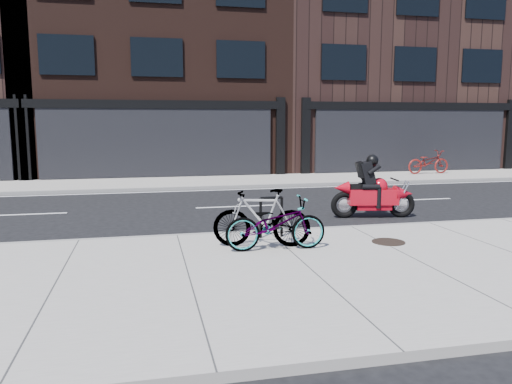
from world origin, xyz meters
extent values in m
plane|color=black|center=(0.00, 0.00, 0.00)|extent=(120.00, 120.00, 0.00)
cube|color=gray|center=(0.00, -5.00, 0.07)|extent=(60.00, 6.00, 0.13)
cube|color=gray|center=(0.00, 7.75, 0.07)|extent=(60.00, 3.50, 0.13)
cube|color=black|center=(-2.00, 14.50, 7.25)|extent=(12.00, 10.00, 14.50)
cube|color=black|center=(10.00, 14.50, 6.25)|extent=(12.00, 10.00, 12.50)
cylinder|color=black|center=(-0.31, -2.61, 0.55)|extent=(0.06, 0.06, 0.84)
cylinder|color=black|center=(0.15, -2.59, 0.55)|extent=(0.06, 0.06, 0.84)
cylinder|color=black|center=(-0.08, -2.60, 0.97)|extent=(0.46, 0.08, 0.06)
imported|color=gray|center=(-0.25, -3.62, 0.63)|extent=(1.94, 0.73, 1.01)
imported|color=gray|center=(-0.46, -3.33, 0.70)|extent=(1.96, 0.98, 1.13)
torus|color=black|center=(4.02, -0.59, 0.35)|extent=(0.73, 0.27, 0.72)
torus|color=black|center=(2.50, -0.33, 0.35)|extent=(0.73, 0.27, 0.72)
cube|color=#AE0816|center=(3.25, -0.46, 0.56)|extent=(1.35, 0.63, 0.41)
cone|color=#AE0816|center=(4.06, -0.60, 0.63)|extent=(0.56, 0.55, 0.48)
sphere|color=#AE0816|center=(3.41, -0.49, 0.85)|extent=(0.43, 0.43, 0.43)
cube|color=black|center=(2.92, -0.40, 0.83)|extent=(0.64, 0.40, 0.13)
cylinder|color=silver|center=(2.69, -0.17, 0.33)|extent=(0.61, 0.20, 0.10)
cube|color=black|center=(3.07, -0.43, 1.19)|extent=(0.48, 0.46, 0.64)
cube|color=black|center=(2.90, -0.40, 1.28)|extent=(0.30, 0.36, 0.44)
sphere|color=black|center=(3.20, -0.45, 1.52)|extent=(0.31, 0.31, 0.31)
imported|color=maroon|center=(10.12, 8.12, 0.67)|extent=(2.07, 0.78, 1.08)
cylinder|color=black|center=(2.12, -3.55, 0.14)|extent=(0.80, 0.80, 0.02)
camera|label=1|loc=(-2.62, -12.53, 2.56)|focal=35.00mm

